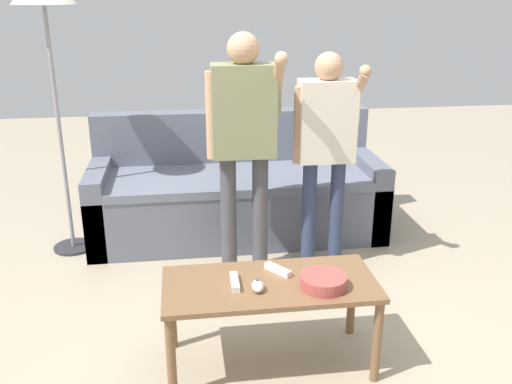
% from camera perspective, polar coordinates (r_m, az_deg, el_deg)
% --- Properties ---
extents(ground_plane, '(12.00, 12.00, 0.00)m').
position_cam_1_polar(ground_plane, '(3.09, 4.37, -14.97)').
color(ground_plane, tan).
extents(couch, '(2.16, 0.84, 0.89)m').
position_cam_1_polar(couch, '(4.27, -2.04, -0.06)').
color(couch, slate).
rests_on(couch, ground).
extents(coffee_table, '(1.02, 0.47, 0.46)m').
position_cam_1_polar(coffee_table, '(2.72, 1.44, -10.37)').
color(coffee_table, brown).
rests_on(coffee_table, ground).
extents(snack_bowl, '(0.22, 0.22, 0.06)m').
position_cam_1_polar(snack_bowl, '(2.65, 6.92, -9.09)').
color(snack_bowl, '#B24C47').
rests_on(snack_bowl, coffee_table).
extents(game_remote_nunchuk, '(0.06, 0.09, 0.05)m').
position_cam_1_polar(game_remote_nunchuk, '(2.61, 0.17, -9.62)').
color(game_remote_nunchuk, white).
rests_on(game_remote_nunchuk, coffee_table).
extents(floor_lamp, '(0.40, 0.40, 1.91)m').
position_cam_1_polar(floor_lamp, '(3.91, -20.91, 17.60)').
color(floor_lamp, '#2D2D33').
rests_on(floor_lamp, ground).
extents(player_center, '(0.46, 0.36, 1.55)m').
position_cam_1_polar(player_center, '(3.39, -1.25, 6.42)').
color(player_center, '#47474C').
rests_on(player_center, ground).
extents(player_right, '(0.42, 0.29, 1.43)m').
position_cam_1_polar(player_right, '(3.55, 7.19, 5.57)').
color(player_right, '#2D3856').
rests_on(player_right, ground).
extents(game_remote_wand_near, '(0.04, 0.16, 0.03)m').
position_cam_1_polar(game_remote_wand_near, '(2.66, -2.20, -9.19)').
color(game_remote_wand_near, white).
rests_on(game_remote_wand_near, coffee_table).
extents(game_remote_wand_far, '(0.12, 0.14, 0.03)m').
position_cam_1_polar(game_remote_wand_far, '(2.77, 2.26, -7.96)').
color(game_remote_wand_far, white).
rests_on(game_remote_wand_far, coffee_table).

